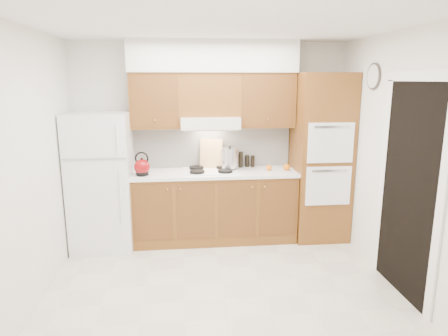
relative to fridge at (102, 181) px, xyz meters
name	(u,v)px	position (x,y,z in m)	size (l,w,h in m)	color
floor	(222,282)	(1.41, -1.14, -0.86)	(3.60, 3.60, 0.00)	beige
ceiling	(221,26)	(1.41, -1.14, 1.74)	(3.60, 3.60, 0.00)	white
wall_back	(211,141)	(1.41, 0.36, 0.44)	(3.60, 0.02, 2.60)	white
wall_left	(33,167)	(-0.40, -1.14, 0.44)	(0.02, 3.00, 2.60)	white
wall_right	(393,160)	(3.21, -1.14, 0.44)	(0.02, 3.00, 2.60)	white
fridge	(102,181)	(0.00, 0.00, 0.00)	(0.75, 0.72, 1.72)	white
base_cabinets	(215,207)	(1.43, 0.06, -0.41)	(2.11, 0.60, 0.90)	brown
countertop	(215,173)	(1.43, 0.05, 0.06)	(2.13, 0.62, 0.04)	white
backsplash	(213,147)	(1.43, 0.34, 0.36)	(2.11, 0.03, 0.56)	white
oven_cabinet	(320,157)	(2.85, 0.03, 0.24)	(0.70, 0.65, 2.20)	brown
upper_cab_left	(155,101)	(0.69, 0.19, 0.99)	(0.63, 0.33, 0.70)	brown
upper_cab_right	(266,100)	(2.12, 0.19, 0.99)	(0.73, 0.33, 0.70)	brown
range_hood	(210,122)	(1.38, 0.13, 0.71)	(0.75, 0.45, 0.15)	silver
upper_cab_over_hood	(209,95)	(1.38, 0.19, 1.06)	(0.75, 0.33, 0.55)	brown
soffit	(213,56)	(1.43, 0.18, 1.54)	(2.13, 0.36, 0.40)	silver
cooktop	(211,171)	(1.38, 0.07, 0.09)	(0.74, 0.50, 0.01)	white
doorway	(408,192)	(3.19, -1.49, 0.19)	(0.02, 0.90, 2.10)	black
wall_clock	(374,76)	(3.19, -0.59, 1.29)	(0.30, 0.30, 0.02)	#3F3833
kettle	(142,167)	(0.51, -0.07, 0.19)	(0.20, 0.20, 0.20)	maroon
cutting_board	(211,154)	(1.40, 0.26, 0.28)	(0.30, 0.02, 0.40)	tan
stock_pot	(230,158)	(1.64, 0.15, 0.23)	(0.24, 0.24, 0.25)	silver
condiment_a	(241,159)	(1.81, 0.27, 0.19)	(0.06, 0.06, 0.22)	black
condiment_b	(253,161)	(1.97, 0.26, 0.16)	(0.05, 0.05, 0.16)	black
condiment_c	(247,161)	(1.90, 0.29, 0.16)	(0.06, 0.06, 0.16)	black
orange_near	(287,167)	(2.39, 0.02, 0.12)	(0.09, 0.09, 0.09)	orange
orange_far	(269,168)	(2.15, 0.04, 0.12)	(0.07, 0.07, 0.07)	#FF980D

